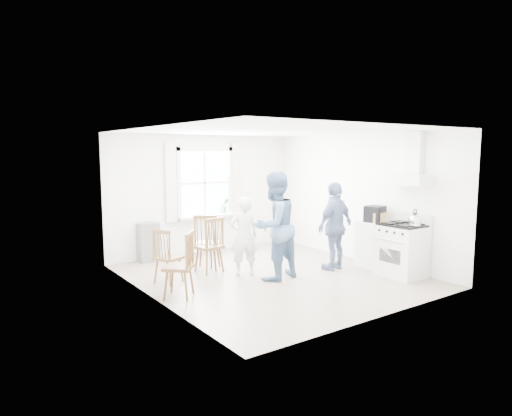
% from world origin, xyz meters
% --- Properties ---
extents(room_shell, '(4.62, 5.12, 2.64)m').
position_xyz_m(room_shell, '(0.00, 0.00, 1.30)').
color(room_shell, gray).
rests_on(room_shell, ground).
extents(window_assembly, '(1.88, 0.24, 1.70)m').
position_xyz_m(window_assembly, '(0.00, 2.45, 1.46)').
color(window_assembly, white).
rests_on(window_assembly, room_shell).
extents(range_hood, '(0.45, 0.76, 0.94)m').
position_xyz_m(range_hood, '(2.07, -1.35, 1.90)').
color(range_hood, silver).
rests_on(range_hood, room_shell).
extents(shelf_unit, '(0.40, 0.30, 0.80)m').
position_xyz_m(shelf_unit, '(-1.40, 2.33, 0.40)').
color(shelf_unit, slate).
rests_on(shelf_unit, ground).
extents(gas_stove, '(0.68, 0.76, 1.12)m').
position_xyz_m(gas_stove, '(1.91, -1.35, 0.48)').
color(gas_stove, silver).
rests_on(gas_stove, ground).
extents(kettle, '(0.22, 0.22, 0.31)m').
position_xyz_m(kettle, '(1.87, -1.62, 1.05)').
color(kettle, silver).
rests_on(kettle, gas_stove).
extents(low_cabinet, '(0.50, 0.55, 0.90)m').
position_xyz_m(low_cabinet, '(1.98, -0.65, 0.45)').
color(low_cabinet, silver).
rests_on(low_cabinet, ground).
extents(stereo_stack, '(0.41, 0.38, 0.31)m').
position_xyz_m(stereo_stack, '(1.95, -0.68, 1.06)').
color(stereo_stack, black).
rests_on(stereo_stack, low_cabinet).
extents(cardboard_box, '(0.34, 0.29, 0.19)m').
position_xyz_m(cardboard_box, '(1.95, -0.75, 0.99)').
color(cardboard_box, tan).
rests_on(cardboard_box, low_cabinet).
extents(windsor_chair_a, '(0.50, 0.49, 1.05)m').
position_xyz_m(windsor_chair_a, '(-0.78, 0.79, 0.64)').
color(windsor_chair_a, '#4F3419').
rests_on(windsor_chair_a, ground).
extents(windsor_chair_b, '(0.63, 0.63, 1.07)m').
position_xyz_m(windsor_chair_b, '(-0.76, 1.05, 0.65)').
color(windsor_chair_b, '#4F3419').
rests_on(windsor_chair_b, ground).
extents(windsor_chair_c, '(0.60, 0.61, 1.03)m').
position_xyz_m(windsor_chair_c, '(-1.82, -0.20, 0.63)').
color(windsor_chair_c, '#4F3419').
rests_on(windsor_chair_c, ground).
extents(person_left, '(0.67, 0.67, 1.44)m').
position_xyz_m(person_left, '(-0.38, 0.33, 0.72)').
color(person_left, silver).
rests_on(person_left, ground).
extents(person_mid, '(1.07, 1.07, 1.90)m').
position_xyz_m(person_mid, '(-0.09, -0.18, 0.95)').
color(person_mid, slate).
rests_on(person_mid, ground).
extents(person_right, '(1.14, 1.14, 1.67)m').
position_xyz_m(person_right, '(1.26, -0.31, 0.84)').
color(person_right, navy).
rests_on(person_right, ground).
extents(potted_plant, '(0.24, 0.24, 0.34)m').
position_xyz_m(potted_plant, '(0.45, 2.36, 1.02)').
color(potted_plant, '#2F6A37').
rests_on(potted_plant, window_assembly).
extents(windsor_chair_d, '(0.52, 0.53, 0.95)m').
position_xyz_m(windsor_chair_d, '(-1.80, 0.63, 0.58)').
color(windsor_chair_d, '#4F3419').
rests_on(windsor_chair_d, ground).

